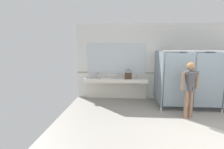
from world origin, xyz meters
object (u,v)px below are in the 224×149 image
object	(u,v)px
handbag	(128,76)
paper_cup	(101,77)
soap_dispenser	(98,75)
person_standing	(190,83)

from	to	relation	value
handbag	paper_cup	distance (m)	1.06
soap_dispenser	paper_cup	xyz separation A→B (m)	(0.16, -0.19, -0.03)
soap_dispenser	paper_cup	distance (m)	0.25
person_standing	soap_dispenser	xyz separation A→B (m)	(-2.94, 1.81, -0.09)
person_standing	handbag	world-z (taller)	person_standing
paper_cup	person_standing	bearing A→B (deg)	-30.31
handbag	soap_dispenser	bearing A→B (deg)	166.27
handbag	soap_dispenser	distance (m)	1.24
handbag	person_standing	bearing A→B (deg)	-41.28
handbag	paper_cup	bearing A→B (deg)	174.29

